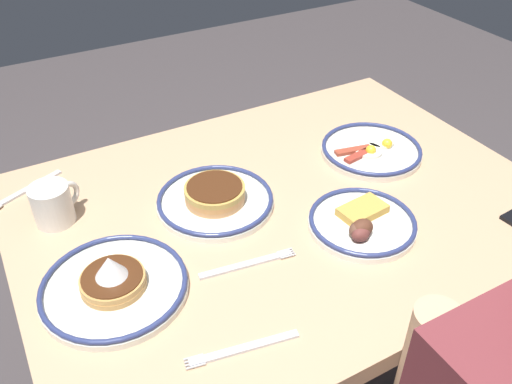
% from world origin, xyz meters
% --- Properties ---
extents(dining_table, '(1.15, 0.85, 0.75)m').
position_xyz_m(dining_table, '(0.00, 0.00, 0.66)').
color(dining_table, tan).
rests_on(dining_table, ground_plane).
extents(plate_near_main, '(0.25, 0.25, 0.04)m').
position_xyz_m(plate_near_main, '(-0.29, -0.07, 0.76)').
color(plate_near_main, silver).
rests_on(plate_near_main, dining_table).
extents(plate_center_pancakes, '(0.26, 0.26, 0.05)m').
position_xyz_m(plate_center_pancakes, '(0.14, -0.07, 0.77)').
color(plate_center_pancakes, white).
rests_on(plate_center_pancakes, dining_table).
extents(plate_far_companion, '(0.23, 0.23, 0.05)m').
position_xyz_m(plate_far_companion, '(-0.10, 0.15, 0.76)').
color(plate_far_companion, white).
rests_on(plate_far_companion, dining_table).
extents(plate_far_side, '(0.27, 0.27, 0.08)m').
position_xyz_m(plate_far_side, '(0.41, 0.07, 0.77)').
color(plate_far_side, silver).
rests_on(plate_far_side, dining_table).
extents(coffee_mug, '(0.11, 0.08, 0.09)m').
position_xyz_m(coffee_mug, '(0.46, -0.18, 0.79)').
color(coffee_mug, white).
rests_on(coffee_mug, dining_table).
extents(fork_near, '(0.19, 0.05, 0.01)m').
position_xyz_m(fork_near, '(0.27, 0.30, 0.75)').
color(fork_near, silver).
rests_on(fork_near, dining_table).
extents(fork_far, '(0.20, 0.04, 0.01)m').
position_xyz_m(fork_far, '(0.16, 0.13, 0.75)').
color(fork_far, silver).
rests_on(fork_far, dining_table).
extents(tea_spoon, '(0.18, 0.09, 0.01)m').
position_xyz_m(tea_spoon, '(0.52, -0.31, 0.75)').
color(tea_spoon, silver).
rests_on(tea_spoon, dining_table).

